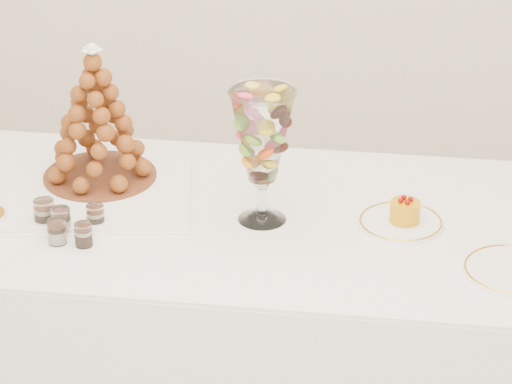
{
  "coord_description": "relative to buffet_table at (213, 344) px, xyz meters",
  "views": [
    {
      "loc": [
        0.21,
        -2.49,
        2.39
      ],
      "look_at": [
        0.02,
        0.22,
        0.98
      ],
      "focal_mm": 85.0,
      "sensor_mm": 36.0,
      "label": 1
    }
  ],
  "objects": [
    {
      "name": "verrine_b",
      "position": [
        -0.38,
        -0.13,
        0.46
      ],
      "size": [
        0.06,
        0.06,
        0.07
      ],
      "primitive_type": "cylinder",
      "rotation": [
        0.0,
        0.0,
        0.31
      ],
      "color": "white",
      "rests_on": "buffet_table"
    },
    {
      "name": "verrine_c",
      "position": [
        -0.29,
        -0.09,
        0.45
      ],
      "size": [
        0.06,
        0.06,
        0.06
      ],
      "primitive_type": "cylinder",
      "rotation": [
        0.0,
        0.0,
        -0.35
      ],
      "color": "white",
      "rests_on": "buffet_table"
    },
    {
      "name": "mousse_cake",
      "position": [
        0.52,
        -0.02,
        0.46
      ],
      "size": [
        0.08,
        0.08,
        0.07
      ],
      "color": "#CC8A09",
      "rests_on": "cake_plate"
    },
    {
      "name": "verrine_e",
      "position": [
        -0.3,
        -0.19,
        0.45
      ],
      "size": [
        0.05,
        0.05,
        0.06
      ],
      "primitive_type": "cylinder",
      "rotation": [
        0.0,
        0.0,
        0.22
      ],
      "color": "white",
      "rests_on": "buffet_table"
    },
    {
      "name": "verrine_a",
      "position": [
        -0.43,
        -0.09,
        0.46
      ],
      "size": [
        0.07,
        0.07,
        0.07
      ],
      "primitive_type": "cylinder",
      "rotation": [
        0.0,
        0.0,
        0.29
      ],
      "color": "white",
      "rests_on": "buffet_table"
    },
    {
      "name": "verrine_d",
      "position": [
        -0.37,
        -0.18,
        0.45
      ],
      "size": [
        0.06,
        0.06,
        0.07
      ],
      "primitive_type": "cylinder",
      "rotation": [
        0.0,
        0.0,
        -0.29
      ],
      "color": "white",
      "rests_on": "buffet_table"
    },
    {
      "name": "buffet_table",
      "position": [
        0.0,
        0.0,
        0.0
      ],
      "size": [
        2.27,
        1.04,
        0.84
      ],
      "rotation": [
        0.0,
        0.0,
        -0.07
      ],
      "color": "white",
      "rests_on": "ground"
    },
    {
      "name": "spare_plate",
      "position": [
        0.77,
        -0.25,
        0.43
      ],
      "size": [
        0.24,
        0.24,
        0.01
      ],
      "primitive_type": "cylinder",
      "color": "white",
      "rests_on": "buffet_table"
    },
    {
      "name": "cake_plate",
      "position": [
        0.51,
        -0.02,
        0.43
      ],
      "size": [
        0.23,
        0.23,
        0.01
      ],
      "primitive_type": "cylinder",
      "color": "white",
      "rests_on": "buffet_table"
    },
    {
      "name": "lace_tray",
      "position": [
        -0.33,
        0.07,
        0.43
      ],
      "size": [
        0.58,
        0.46,
        0.02
      ],
      "primitive_type": "cube",
      "rotation": [
        0.0,
        0.0,
        0.1
      ],
      "color": "white",
      "rests_on": "buffet_table"
    },
    {
      "name": "macaron_vase",
      "position": [
        0.14,
        -0.02,
        0.66
      ],
      "size": [
        0.17,
        0.17,
        0.37
      ],
      "color": "white",
      "rests_on": "buffet_table"
    },
    {
      "name": "croquembouche",
      "position": [
        -0.33,
        0.16,
        0.63
      ],
      "size": [
        0.33,
        0.33,
        0.4
      ],
      "rotation": [
        0.0,
        0.0,
        0.29
      ],
      "color": "brown",
      "rests_on": "lace_tray"
    }
  ]
}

